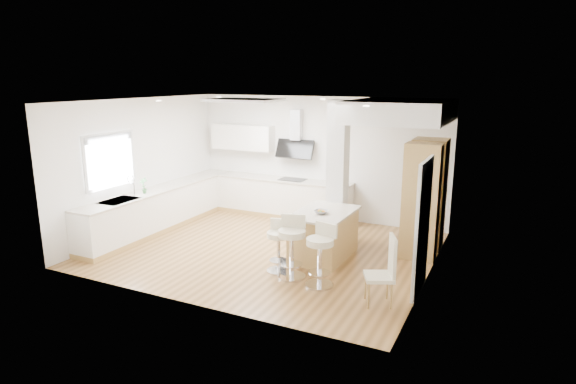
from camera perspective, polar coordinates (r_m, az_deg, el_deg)
The scene contains 18 objects.
ground at distance 9.29m, azimuth -2.48°, elevation -6.79°, with size 6.00×6.00×0.00m, color olive.
ceiling at distance 9.29m, azimuth -2.48°, elevation -6.79°, with size 6.00×5.00×0.02m, color white.
wall_back at distance 11.13m, azimuth 3.54°, elevation 4.05°, with size 6.00×0.04×2.80m, color white.
wall_left at distance 10.64m, azimuth -16.98°, elevation 3.05°, with size 0.04×5.00×2.80m, color white.
wall_right at distance 7.97m, azimuth 16.81°, elevation -0.27°, with size 0.04×5.00×2.80m, color white.
skylight at distance 9.64m, azimuth -5.15°, elevation 10.77°, with size 4.10×2.10×0.06m.
window_left at distance 9.92m, azimuth -20.40°, elevation 3.81°, with size 0.06×1.28×1.07m.
doorway_right at distance 7.50m, azimuth 15.67°, elevation -4.20°, with size 0.05×1.00×2.10m.
counter_left at distance 10.81m, azimuth -14.65°, elevation -1.76°, with size 0.63×4.50×1.35m.
counter_back at distance 11.39m, azimuth -1.30°, elevation 0.68°, with size 3.62×0.63×2.50m.
pillar at distance 9.34m, azimuth 5.90°, elevation 2.19°, with size 0.35×0.35×2.80m.
soffit at distance 9.32m, azimuth 13.20°, elevation 9.34°, with size 1.78×2.20×0.40m.
oven_column at distance 9.28m, azimuth 15.93°, elevation -0.55°, with size 0.63×1.21×2.10m.
peninsula at distance 8.79m, azimuth 4.26°, elevation -5.00°, with size 0.96×1.43×0.93m.
bar_stool_a at distance 8.11m, azimuth -1.11°, elevation -6.07°, with size 0.48×0.48×0.89m.
bar_stool_b at distance 7.85m, azimuth 0.48°, elevation -6.11°, with size 0.58×0.58×1.03m.
bar_stool_c at distance 7.56m, azimuth 3.89°, elevation -7.08°, with size 0.54×0.54×1.00m.
dining_chair at distance 7.09m, azimuth 11.50°, elevation -8.84°, with size 0.53×0.53×1.04m.
Camera 1 is at (4.14, -7.68, 3.20)m, focal length 30.00 mm.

